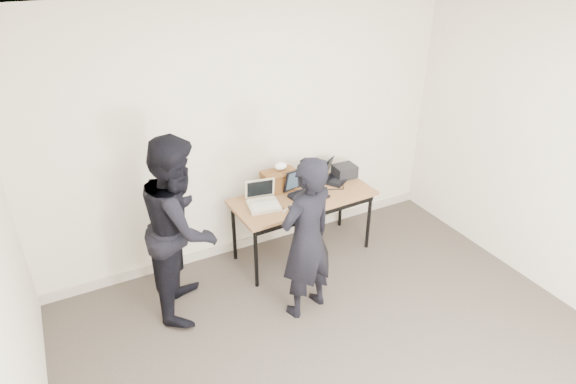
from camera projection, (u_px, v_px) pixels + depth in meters
room at (387, 246)px, 3.13m from camera, size 4.60×4.60×2.80m
desk at (304, 201)px, 5.04m from camera, size 1.52×0.71×0.72m
laptop_beige at (263, 201)px, 4.82m from camera, size 0.36×0.35×0.25m
laptop_center at (305, 190)px, 5.01m from camera, size 0.41×0.40×0.28m
laptop_right at (332, 175)px, 5.32m from camera, size 0.41×0.40×0.22m
leather_satchel at (278, 180)px, 5.05m from camera, size 0.36×0.18×0.25m
tissue at (281, 166)px, 4.99m from camera, size 0.13×0.10×0.08m
equipment_box at (345, 171)px, 5.38m from camera, size 0.25×0.21×0.14m
power_brick at (292, 207)px, 4.78m from camera, size 0.08×0.06×0.03m
cables at (307, 195)px, 5.03m from camera, size 1.15×0.45×0.01m
person_typist at (307, 239)px, 4.20m from camera, size 0.65×0.51×1.57m
person_observer at (181, 226)px, 4.24m from camera, size 0.93×1.03×1.72m
baseboard at (255, 240)px, 5.49m from camera, size 4.50×0.03×0.10m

